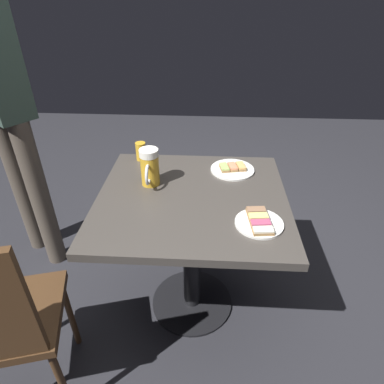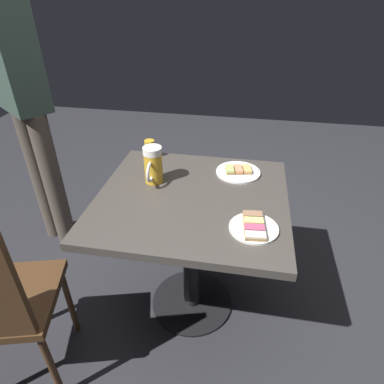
{
  "view_description": "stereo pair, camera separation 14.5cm",
  "coord_description": "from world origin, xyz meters",
  "px_view_note": "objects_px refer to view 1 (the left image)",
  "views": [
    {
      "loc": [
        -1.22,
        -0.07,
        1.52
      ],
      "look_at": [
        0.0,
        0.0,
        0.74
      ],
      "focal_mm": 30.81,
      "sensor_mm": 36.0,
      "label": 1
    },
    {
      "loc": [
        -1.2,
        -0.21,
        1.52
      ],
      "look_at": [
        0.0,
        0.0,
        0.74
      ],
      "focal_mm": 30.81,
      "sensor_mm": 36.0,
      "label": 2
    }
  ],
  "objects_px": {
    "beer_mug": "(150,168)",
    "plate_near": "(232,169)",
    "plate_far": "(259,222)",
    "beer_glass_small": "(141,151)",
    "patron_standing": "(3,104)"
  },
  "relations": [
    {
      "from": "plate_near",
      "to": "plate_far",
      "type": "height_order",
      "value": "same"
    },
    {
      "from": "plate_far",
      "to": "beer_glass_small",
      "type": "xyz_separation_m",
      "value": [
        0.52,
        0.56,
        0.04
      ]
    },
    {
      "from": "beer_mug",
      "to": "patron_standing",
      "type": "distance_m",
      "value": 0.85
    },
    {
      "from": "plate_near",
      "to": "plate_far",
      "type": "distance_m",
      "value": 0.44
    },
    {
      "from": "beer_glass_small",
      "to": "patron_standing",
      "type": "relative_size",
      "value": 0.06
    },
    {
      "from": "plate_near",
      "to": "plate_far",
      "type": "bearing_deg",
      "value": -168.86
    },
    {
      "from": "plate_near",
      "to": "patron_standing",
      "type": "relative_size",
      "value": 0.13
    },
    {
      "from": "plate_far",
      "to": "beer_glass_small",
      "type": "height_order",
      "value": "beer_glass_small"
    },
    {
      "from": "beer_mug",
      "to": "plate_near",
      "type": "bearing_deg",
      "value": -68.32
    },
    {
      "from": "plate_far",
      "to": "patron_standing",
      "type": "distance_m",
      "value": 1.4
    },
    {
      "from": "beer_mug",
      "to": "patron_standing",
      "type": "height_order",
      "value": "patron_standing"
    },
    {
      "from": "plate_far",
      "to": "beer_mug",
      "type": "distance_m",
      "value": 0.55
    },
    {
      "from": "beer_mug",
      "to": "beer_glass_small",
      "type": "relative_size",
      "value": 1.83
    },
    {
      "from": "plate_far",
      "to": "plate_near",
      "type": "bearing_deg",
      "value": 11.14
    },
    {
      "from": "plate_near",
      "to": "beer_mug",
      "type": "xyz_separation_m",
      "value": [
        -0.15,
        0.39,
        0.08
      ]
    }
  ]
}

